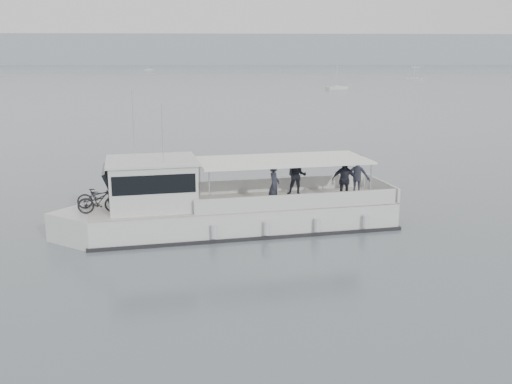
{
  "coord_description": "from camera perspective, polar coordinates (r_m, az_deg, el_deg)",
  "views": [
    {
      "loc": [
        -2.7,
        -20.12,
        7.15
      ],
      "look_at": [
        -1.49,
        3.27,
        1.6
      ],
      "focal_mm": 40.0,
      "sensor_mm": 36.0,
      "label": 1
    }
  ],
  "objects": [
    {
      "name": "ground",
      "position": [
        21.52,
        4.45,
        -6.12
      ],
      "size": [
        1400.0,
        1400.0,
        0.0
      ],
      "primitive_type": "plane",
      "color": "slate",
      "rests_on": "ground"
    },
    {
      "name": "headland",
      "position": [
        580.17,
        -2.77,
        13.99
      ],
      "size": [
        1400.0,
        90.0,
        28.0
      ],
      "primitive_type": "cube",
      "color": "#939EA8",
      "rests_on": "ground"
    },
    {
      "name": "tour_boat",
      "position": [
        23.98,
        -4.14,
        -1.58
      ],
      "size": [
        14.56,
        5.68,
        6.06
      ],
      "rotation": [
        0.0,
        0.0,
        0.17
      ],
      "color": "silver",
      "rests_on": "ground"
    },
    {
      "name": "moored_fleet",
      "position": [
        231.18,
        -20.38,
        10.84
      ],
      "size": [
        419.74,
        339.8,
        11.01
      ],
      "color": "silver",
      "rests_on": "ground"
    }
  ]
}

